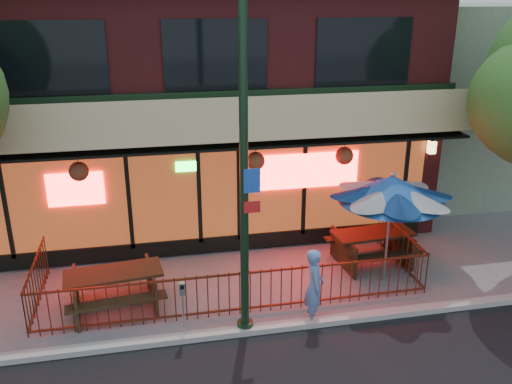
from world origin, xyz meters
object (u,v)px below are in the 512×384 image
street_light (244,181)px  pedestrian (314,286)px  parking_meter_near (183,301)px  picnic_table_right (372,243)px  patio_umbrella (392,189)px  picnic_table_left (114,284)px

street_light → pedestrian: street_light is taller
street_light → parking_meter_near: 2.63m
street_light → pedestrian: (1.43, 0.05, -2.34)m
pedestrian → parking_meter_near: pedestrian is taller
picnic_table_right → parking_meter_near: (-4.80, -2.23, 0.27)m
patio_umbrella → parking_meter_near: patio_umbrella is taller
picnic_table_left → pedestrian: 4.21m
picnic_table_right → patio_umbrella: (-0.05, -0.90, 1.73)m
patio_umbrella → pedestrian: patio_umbrella is taller
picnic_table_left → picnic_table_right: (6.16, 0.85, -0.01)m
picnic_table_right → pedestrian: size_ratio=1.28×
patio_umbrella → pedestrian: size_ratio=1.65×
pedestrian → parking_meter_near: (-2.63, -0.05, 0.01)m
pedestrian → parking_meter_near: size_ratio=1.34×
street_light → patio_umbrella: bearing=20.7°
street_light → picnic_table_right: 4.97m
parking_meter_near → street_light: bearing=-0.1°
parking_meter_near → patio_umbrella: bearing=15.7°
parking_meter_near → picnic_table_right: bearing=24.9°
parking_meter_near → pedestrian: bearing=1.1°
street_light → parking_meter_near: (-1.21, 0.00, -2.33)m
parking_meter_near → picnic_table_left: bearing=134.5°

